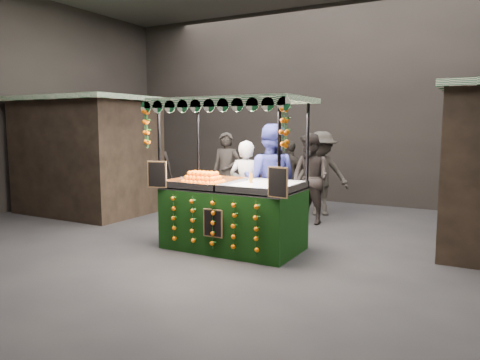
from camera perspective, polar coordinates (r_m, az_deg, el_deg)
The scene contains 11 objects.
ground at distance 7.56m, azimuth -0.65°, elevation -8.25°, with size 12.00×12.00×0.00m, color black.
market_hall at distance 7.43m, azimuth -0.68°, elevation 17.83°, with size 12.10×10.10×5.05m.
neighbour_stall_left at distance 10.87m, azimuth -18.59°, elevation 3.03°, with size 3.00×2.20×2.60m.
juice_stall at distance 7.21m, azimuth -0.94°, elevation -2.94°, with size 2.46×1.45×2.39m.
vendor_grey at distance 8.12m, azimuth 0.78°, elevation -1.03°, with size 0.68×0.50×1.71m.
vendor_blue at distance 7.91m, azimuth 3.77°, elevation -0.20°, with size 1.10×0.94×2.00m.
shopper_0 at distance 10.18m, azimuth -1.73°, elevation 0.90°, with size 0.73×0.55×1.82m.
shopper_1 at distance 9.20m, azimuth 8.82°, elevation 0.17°, with size 1.09×1.00×1.82m.
shopper_2 at distance 10.41m, azimuth 6.32°, elevation 0.44°, with size 1.00×0.56×1.62m.
shopper_3 at distance 10.11m, azimuth 10.15°, elevation 0.82°, with size 1.37×1.15×1.84m.
shopper_4 at distance 11.90m, azimuth -10.69°, elevation 1.67°, with size 1.06×0.99×1.83m.
Camera 1 is at (3.58, -6.35, 1.97)m, focal length 33.95 mm.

